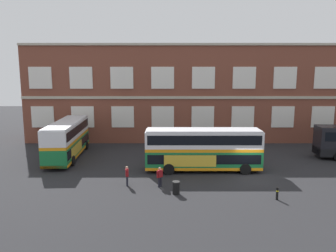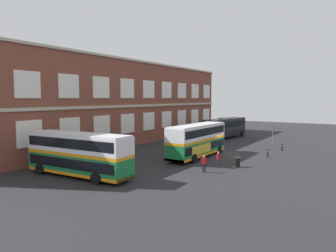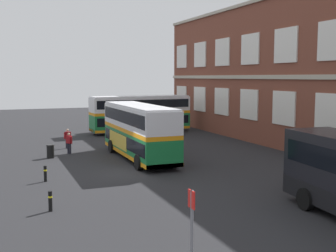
{
  "view_description": "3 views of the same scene",
  "coord_description": "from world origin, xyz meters",
  "px_view_note": "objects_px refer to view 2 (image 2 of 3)",
  "views": [
    {
      "loc": [
        -7.47,
        -28.82,
        9.48
      ],
      "look_at": [
        -7.49,
        4.58,
        3.92
      ],
      "focal_mm": 34.94,
      "sensor_mm": 36.0,
      "label": 1
    },
    {
      "loc": [
        -38.34,
        -15.88,
        7.31
      ],
      "look_at": [
        -6.15,
        4.77,
        3.89
      ],
      "focal_mm": 33.49,
      "sensor_mm": 36.0,
      "label": 2
    },
    {
      "loc": [
        26.48,
        -8.0,
        6.15
      ],
      "look_at": [
        -6.23,
        4.99,
        2.12
      ],
      "focal_mm": 45.99,
      "sensor_mm": 36.0,
      "label": 3
    }
  ],
  "objects_px": {
    "touring_coach": "(225,128)",
    "bus_stand_flag": "(273,132)",
    "safety_bollard_west": "(282,147)",
    "station_litter_bin": "(237,162)",
    "safety_bollard_east": "(268,153)",
    "double_decker_near": "(79,154)",
    "double_decker_middle": "(197,140)",
    "waiting_passenger": "(218,159)",
    "second_passenger": "(204,163)"
  },
  "relations": [
    {
      "from": "second_passenger",
      "to": "station_litter_bin",
      "type": "bearing_deg",
      "value": -25.16
    },
    {
      "from": "bus_stand_flag",
      "to": "double_decker_middle",
      "type": "bearing_deg",
      "value": 167.05
    },
    {
      "from": "double_decker_middle",
      "to": "bus_stand_flag",
      "type": "bearing_deg",
      "value": -12.95
    },
    {
      "from": "safety_bollard_west",
      "to": "safety_bollard_east",
      "type": "relative_size",
      "value": 1.0
    },
    {
      "from": "bus_stand_flag",
      "to": "safety_bollard_east",
      "type": "distance_m",
      "value": 14.48
    },
    {
      "from": "double_decker_near",
      "to": "touring_coach",
      "type": "height_order",
      "value": "double_decker_near"
    },
    {
      "from": "waiting_passenger",
      "to": "bus_stand_flag",
      "type": "height_order",
      "value": "bus_stand_flag"
    },
    {
      "from": "waiting_passenger",
      "to": "station_litter_bin",
      "type": "xyz_separation_m",
      "value": [
        1.31,
        -1.62,
        -0.41
      ]
    },
    {
      "from": "waiting_passenger",
      "to": "double_decker_near",
      "type": "bearing_deg",
      "value": 137.96
    },
    {
      "from": "double_decker_middle",
      "to": "second_passenger",
      "type": "height_order",
      "value": "double_decker_middle"
    },
    {
      "from": "double_decker_middle",
      "to": "waiting_passenger",
      "type": "height_order",
      "value": "double_decker_middle"
    },
    {
      "from": "bus_stand_flag",
      "to": "second_passenger",
      "type": "bearing_deg",
      "value": 179.82
    },
    {
      "from": "double_decker_middle",
      "to": "safety_bollard_west",
      "type": "distance_m",
      "value": 13.32
    },
    {
      "from": "safety_bollard_east",
      "to": "second_passenger",
      "type": "bearing_deg",
      "value": 165.25
    },
    {
      "from": "station_litter_bin",
      "to": "safety_bollard_west",
      "type": "height_order",
      "value": "station_litter_bin"
    },
    {
      "from": "station_litter_bin",
      "to": "safety_bollard_west",
      "type": "xyz_separation_m",
      "value": [
        13.47,
        -1.52,
        -0.03
      ]
    },
    {
      "from": "double_decker_near",
      "to": "safety_bollard_west",
      "type": "height_order",
      "value": "double_decker_near"
    },
    {
      "from": "double_decker_middle",
      "to": "second_passenger",
      "type": "bearing_deg",
      "value": -147.86
    },
    {
      "from": "station_litter_bin",
      "to": "safety_bollard_east",
      "type": "bearing_deg",
      "value": -8.63
    },
    {
      "from": "double_decker_near",
      "to": "touring_coach",
      "type": "bearing_deg",
      "value": -1.1
    },
    {
      "from": "double_decker_near",
      "to": "safety_bollard_east",
      "type": "xyz_separation_m",
      "value": [
        19.34,
        -12.21,
        -1.66
      ]
    },
    {
      "from": "second_passenger",
      "to": "station_litter_bin",
      "type": "relative_size",
      "value": 1.65
    },
    {
      "from": "bus_stand_flag",
      "to": "safety_bollard_east",
      "type": "bearing_deg",
      "value": -168.1
    },
    {
      "from": "touring_coach",
      "to": "safety_bollard_east",
      "type": "distance_m",
      "value": 18.43
    },
    {
      "from": "touring_coach",
      "to": "safety_bollard_west",
      "type": "relative_size",
      "value": 12.82
    },
    {
      "from": "station_litter_bin",
      "to": "safety_bollard_east",
      "type": "distance_m",
      "value": 7.63
    },
    {
      "from": "station_litter_bin",
      "to": "safety_bollard_west",
      "type": "relative_size",
      "value": 1.08
    },
    {
      "from": "touring_coach",
      "to": "bus_stand_flag",
      "type": "relative_size",
      "value": 4.51
    },
    {
      "from": "double_decker_near",
      "to": "station_litter_bin",
      "type": "bearing_deg",
      "value": -43.18
    },
    {
      "from": "double_decker_middle",
      "to": "bus_stand_flag",
      "type": "relative_size",
      "value": 4.08
    },
    {
      "from": "touring_coach",
      "to": "station_litter_bin",
      "type": "relative_size",
      "value": 11.82
    },
    {
      "from": "double_decker_middle",
      "to": "second_passenger",
      "type": "relative_size",
      "value": 6.47
    },
    {
      "from": "safety_bollard_west",
      "to": "safety_bollard_east",
      "type": "xyz_separation_m",
      "value": [
        -5.93,
        0.38,
        0.0
      ]
    },
    {
      "from": "double_decker_middle",
      "to": "station_litter_bin",
      "type": "relative_size",
      "value": 10.69
    },
    {
      "from": "bus_stand_flag",
      "to": "station_litter_bin",
      "type": "relative_size",
      "value": 2.62
    },
    {
      "from": "double_decker_middle",
      "to": "safety_bollard_west",
      "type": "relative_size",
      "value": 11.59
    },
    {
      "from": "double_decker_near",
      "to": "bus_stand_flag",
      "type": "relative_size",
      "value": 4.12
    },
    {
      "from": "touring_coach",
      "to": "waiting_passenger",
      "type": "bearing_deg",
      "value": -159.16
    },
    {
      "from": "safety_bollard_west",
      "to": "second_passenger",
      "type": "bearing_deg",
      "value": 168.92
    },
    {
      "from": "second_passenger",
      "to": "bus_stand_flag",
      "type": "relative_size",
      "value": 0.63
    },
    {
      "from": "touring_coach",
      "to": "safety_bollard_east",
      "type": "xyz_separation_m",
      "value": [
        -14.27,
        -11.57,
        -1.42
      ]
    },
    {
      "from": "double_decker_middle",
      "to": "station_litter_bin",
      "type": "distance_m",
      "value": 6.96
    },
    {
      "from": "second_passenger",
      "to": "safety_bollard_west",
      "type": "bearing_deg",
      "value": -11.08
    },
    {
      "from": "double_decker_middle",
      "to": "second_passenger",
      "type": "distance_m",
      "value": 8.13
    },
    {
      "from": "second_passenger",
      "to": "station_litter_bin",
      "type": "height_order",
      "value": "second_passenger"
    },
    {
      "from": "bus_stand_flag",
      "to": "double_decker_near",
      "type": "bearing_deg",
      "value": 164.57
    },
    {
      "from": "touring_coach",
      "to": "bus_stand_flag",
      "type": "bearing_deg",
      "value": -91.02
    },
    {
      "from": "double_decker_near",
      "to": "waiting_passenger",
      "type": "xyz_separation_m",
      "value": [
        10.48,
        -9.45,
        -1.22
      ]
    },
    {
      "from": "bus_stand_flag",
      "to": "safety_bollard_west",
      "type": "distance_m",
      "value": 8.93
    },
    {
      "from": "double_decker_middle",
      "to": "touring_coach",
      "type": "bearing_deg",
      "value": 12.52
    }
  ]
}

